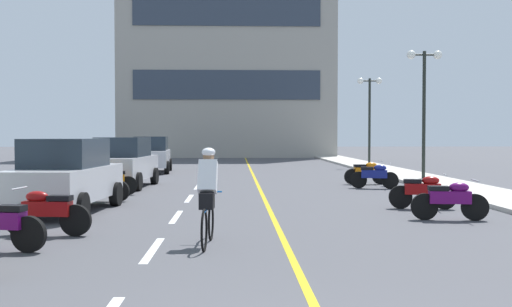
{
  "coord_description": "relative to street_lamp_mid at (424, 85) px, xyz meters",
  "views": [
    {
      "loc": [
        -0.64,
        -3.92,
        1.92
      ],
      "look_at": [
        0.11,
        16.81,
        1.26
      ],
      "focal_mm": 41.92,
      "sensor_mm": 36.0,
      "label": 1
    }
  ],
  "objects": [
    {
      "name": "lane_dash_3",
      "position": [
        -9.16,
        -6.38,
        -3.95
      ],
      "size": [
        0.14,
        2.2,
        0.01
      ],
      "primitive_type": "cube",
      "color": "silver",
      "rests_on": "ground"
    },
    {
      "name": "lane_dash_2",
      "position": [
        -9.16,
        -10.38,
        -3.95
      ],
      "size": [
        0.14,
        2.2,
        0.01
      ],
      "primitive_type": "cube",
      "color": "silver",
      "rests_on": "ground"
    },
    {
      "name": "street_lamp_far",
      "position": [
        0.16,
        10.6,
        -0.07
      ],
      "size": [
        1.46,
        0.36,
        5.13
      ],
      "color": "black",
      "rests_on": "curb_right"
    },
    {
      "name": "motorcycle_4",
      "position": [
        -2.95,
        -9.15,
        -3.48
      ],
      "size": [
        1.69,
        0.63,
        0.92
      ],
      "color": "black",
      "rests_on": "ground"
    },
    {
      "name": "lane_dash_8",
      "position": [
        -9.16,
        13.62,
        -3.95
      ],
      "size": [
        0.14,
        2.2,
        0.01
      ],
      "primitive_type": "cube",
      "color": "silver",
      "rests_on": "ground"
    },
    {
      "name": "motorcycle_6",
      "position": [
        -11.73,
        -5.38,
        -3.48
      ],
      "size": [
        1.7,
        0.6,
        0.92
      ],
      "color": "black",
      "rests_on": "ground"
    },
    {
      "name": "lane_dash_1",
      "position": [
        -9.16,
        -14.38,
        -3.95
      ],
      "size": [
        0.14,
        2.2,
        0.01
      ],
      "primitive_type": "cube",
      "color": "silver",
      "rests_on": "ground"
    },
    {
      "name": "curb_right",
      "position": [
        0.04,
        3.62,
        -3.89
      ],
      "size": [
        2.4,
        72.0,
        0.12
      ],
      "primitive_type": "cube",
      "color": "#B7B2A8",
      "rests_on": "ground"
    },
    {
      "name": "cyclist_rider",
      "position": [
        -8.26,
        -13.97,
        -3.06
      ],
      "size": [
        0.42,
        1.77,
        1.71
      ],
      "color": "black",
      "rests_on": "ground"
    },
    {
      "name": "lane_dash_7",
      "position": [
        -9.16,
        9.62,
        -3.95
      ],
      "size": [
        0.14,
        2.2,
        0.01
      ],
      "primitive_type": "cube",
      "color": "silver",
      "rests_on": "ground"
    },
    {
      "name": "lane_dash_9",
      "position": [
        -9.16,
        17.62,
        -3.95
      ],
      "size": [
        0.14,
        2.2,
        0.01
      ],
      "primitive_type": "cube",
      "color": "silver",
      "rests_on": "ground"
    },
    {
      "name": "lane_dash_10",
      "position": [
        -9.16,
        21.62,
        -3.95
      ],
      "size": [
        0.14,
        2.2,
        0.01
      ],
      "primitive_type": "cube",
      "color": "silver",
      "rests_on": "ground"
    },
    {
      "name": "motorcycle_5",
      "position": [
        -11.64,
        -6.99,
        -3.48
      ],
      "size": [
        1.68,
        0.65,
        0.92
      ],
      "color": "black",
      "rests_on": "ground"
    },
    {
      "name": "ground_plane",
      "position": [
        -7.16,
        0.62,
        -3.95
      ],
      "size": [
        140.0,
        140.0,
        0.0
      ],
      "primitive_type": "plane",
      "color": "#47474C"
    },
    {
      "name": "lane_dash_5",
      "position": [
        -9.16,
        1.62,
        -3.95
      ],
      "size": [
        0.14,
        2.2,
        0.01
      ],
      "primitive_type": "cube",
      "color": "silver",
      "rests_on": "ground"
    },
    {
      "name": "parked_car_near",
      "position": [
        -11.94,
        -9.49,
        -3.03
      ],
      "size": [
        2.19,
        4.32,
        1.82
      ],
      "color": "black",
      "rests_on": "ground"
    },
    {
      "name": "parked_car_mid",
      "position": [
        -11.83,
        -2.47,
        -3.03
      ],
      "size": [
        2.16,
        4.31,
        1.82
      ],
      "color": "black",
      "rests_on": "ground"
    },
    {
      "name": "street_lamp_mid",
      "position": [
        0.0,
        0.0,
        0.0
      ],
      "size": [
        1.46,
        0.36,
        5.25
      ],
      "color": "black",
      "rests_on": "curb_right"
    },
    {
      "name": "motorcycle_2",
      "position": [
        -11.36,
        -12.9,
        -3.48
      ],
      "size": [
        1.7,
        0.6,
        0.92
      ],
      "color": "black",
      "rests_on": "ground"
    },
    {
      "name": "lane_dash_6",
      "position": [
        -9.16,
        5.62,
        -3.95
      ],
      "size": [
        0.14,
        2.2,
        0.01
      ],
      "primitive_type": "cube",
      "color": "silver",
      "rests_on": "ground"
    },
    {
      "name": "motorcycle_3",
      "position": [
        -2.97,
        -11.17,
        -3.48
      ],
      "size": [
        1.7,
        0.6,
        0.92
      ],
      "color": "black",
      "rests_on": "ground"
    },
    {
      "name": "motorcycle_7",
      "position": [
        -2.82,
        -3.33,
        -3.48
      ],
      "size": [
        1.67,
        0.69,
        0.92
      ],
      "color": "black",
      "rests_on": "ground"
    },
    {
      "name": "lane_dash_4",
      "position": [
        -9.16,
        -2.38,
        -3.95
      ],
      "size": [
        0.14,
        2.2,
        0.01
      ],
      "primitive_type": "cube",
      "color": "silver",
      "rests_on": "ground"
    },
    {
      "name": "office_building",
      "position": [
        -8.38,
        28.04,
        6.02
      ],
      "size": [
        18.18,
        6.95,
        19.94
      ],
      "color": "#9E998E",
      "rests_on": "ground"
    },
    {
      "name": "lane_dash_11",
      "position": [
        -9.16,
        25.62,
        -3.95
      ],
      "size": [
        0.14,
        2.2,
        0.01
      ],
      "primitive_type": "cube",
      "color": "silver",
      "rests_on": "ground"
    },
    {
      "name": "curb_left",
      "position": [
        -14.36,
        3.62,
        -3.89
      ],
      "size": [
        2.4,
        72.0,
        0.12
      ],
      "primitive_type": "cube",
      "color": "#B7B2A8",
      "rests_on": "ground"
    },
    {
      "name": "centre_line_yellow",
      "position": [
        -6.91,
        3.62,
        -3.95
      ],
      "size": [
        0.12,
        66.0,
        0.01
      ],
      "primitive_type": "cube",
      "color": "gold",
      "rests_on": "ground"
    },
    {
      "name": "motorcycle_8",
      "position": [
        -2.71,
        -1.51,
        -3.48
      ],
      "size": [
        1.7,
        0.6,
        0.92
      ],
      "color": "black",
      "rests_on": "ground"
    },
    {
      "name": "parked_car_far",
      "position": [
        -12.0,
        6.11,
        -3.03
      ],
      "size": [
        2.11,
        4.29,
        1.82
      ],
      "color": "black",
      "rests_on": "ground"
    }
  ]
}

